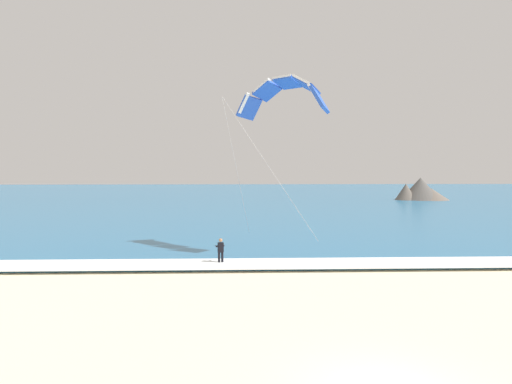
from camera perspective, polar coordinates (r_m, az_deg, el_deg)
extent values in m
cube|color=teal|center=(87.42, 0.55, -0.70)|extent=(200.00, 120.00, 0.20)
cube|color=white|center=(29.00, 5.86, -8.49)|extent=(200.00, 3.15, 0.04)
ellipsoid|color=#239EC6|center=(29.22, -4.24, -8.78)|extent=(0.77, 1.47, 0.05)
cube|color=black|center=(29.44, -4.23, -8.60)|extent=(0.17, 0.10, 0.04)
cube|color=black|center=(28.97, -4.26, -8.79)|extent=(0.17, 0.10, 0.04)
cylinder|color=black|center=(29.12, -4.44, -8.03)|extent=(0.14, 0.14, 0.84)
cylinder|color=black|center=(29.16, -4.05, -8.01)|extent=(0.14, 0.14, 0.84)
cube|color=black|center=(29.01, -4.25, -6.63)|extent=(0.38, 0.28, 0.60)
sphere|color=#9E704C|center=(28.93, -4.26, -5.77)|extent=(0.22, 0.22, 0.22)
cylinder|color=black|center=(29.12, -4.67, -6.49)|extent=(0.21, 0.51, 0.22)
cylinder|color=black|center=(29.19, -3.97, -6.46)|extent=(0.21, 0.51, 0.22)
cylinder|color=black|center=(29.36, -4.41, -6.41)|extent=(0.54, 0.17, 0.04)
cube|color=#3F3F42|center=(29.16, -4.30, -7.01)|extent=(0.14, 0.11, 0.10)
cube|color=blue|center=(30.98, 7.59, 10.91)|extent=(1.48, 1.94, 1.78)
cube|color=white|center=(30.58, 6.98, 11.55)|extent=(0.86, 0.89, 1.44)
cube|color=blue|center=(32.30, 6.07, 12.60)|extent=(1.92, 2.14, 1.40)
cube|color=white|center=(31.92, 5.45, 13.23)|extent=(1.20, 1.19, 0.94)
cube|color=blue|center=(33.57, 3.79, 12.94)|extent=(2.15, 2.15, 0.70)
cube|color=white|center=(33.20, 3.17, 13.55)|extent=(1.30, 1.32, 0.22)
cube|color=blue|center=(34.53, 1.33, 12.00)|extent=(2.13, 1.92, 1.40)
cube|color=white|center=(34.17, 0.69, 12.58)|extent=(1.17, 1.22, 0.94)
cube|color=blue|center=(35.00, -0.84, 10.05)|extent=(1.94, 1.47, 1.78)
cube|color=white|center=(34.64, -1.49, 10.59)|extent=(0.88, 0.87, 1.44)
cylinder|color=#B2B2B7|center=(29.67, 1.90, 2.51)|extent=(6.15, 1.38, 9.07)
cylinder|color=#B2B2B7|center=(31.83, -2.31, 2.56)|extent=(1.78, 5.84, 9.07)
cone|color=#665B51|center=(86.50, 20.23, -0.30)|extent=(6.48, 6.48, 2.15)
cone|color=#665B51|center=(84.99, 17.49, -0.03)|extent=(3.84, 3.84, 2.97)
cone|color=#56514C|center=(86.42, 19.07, 0.32)|extent=(7.05, 7.05, 3.97)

